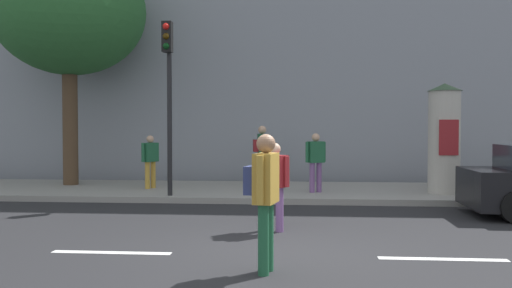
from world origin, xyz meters
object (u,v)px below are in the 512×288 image
at_px(street_tree, 69,11).
at_px(pedestrian_with_bag, 264,190).
at_px(pedestrian_in_light_jacket, 316,158).
at_px(pedestrian_tallest, 443,156).
at_px(poster_column, 444,138).
at_px(pedestrian_in_red_top, 150,158).
at_px(pedestrian_near_pole, 262,150).
at_px(traffic_light, 168,79).
at_px(pedestrian_with_backpack, 275,179).

height_order(street_tree, pedestrian_with_bag, street_tree).
bearing_deg(street_tree, pedestrian_in_light_jacket, -9.99).
distance_m(street_tree, pedestrian_tallest, 11.68).
bearing_deg(pedestrian_with_bag, poster_column, 59.88).
xyz_separation_m(pedestrian_in_light_jacket, pedestrian_tallest, (3.63, 1.36, -0.00)).
relative_size(poster_column, pedestrian_in_red_top, 1.92).
relative_size(pedestrian_in_red_top, pedestrian_tallest, 0.97).
bearing_deg(pedestrian_near_pole, pedestrian_in_light_jacket, -45.00).
height_order(traffic_light, pedestrian_tallest, traffic_light).
bearing_deg(pedestrian_in_light_jacket, pedestrian_tallest, 20.49).
relative_size(pedestrian_in_light_jacket, pedestrian_near_pole, 0.88).
xyz_separation_m(poster_column, pedestrian_with_bag, (-4.20, -7.24, -0.53)).
bearing_deg(pedestrian_with_bag, pedestrian_in_red_top, 115.71).
bearing_deg(traffic_light, pedestrian_in_light_jacket, 16.00).
relative_size(pedestrian_with_bag, pedestrian_near_pole, 1.01).
height_order(pedestrian_in_red_top, pedestrian_tallest, pedestrian_tallest).
relative_size(street_tree, pedestrian_in_light_jacket, 4.56).
distance_m(poster_column, pedestrian_with_backpack, 6.22).
height_order(pedestrian_with_backpack, pedestrian_near_pole, pedestrian_near_pole).
distance_m(pedestrian_in_light_jacket, pedestrian_near_pole, 2.18).
bearing_deg(poster_column, traffic_light, -170.88).
distance_m(poster_column, pedestrian_in_light_jacket, 3.36).
xyz_separation_m(pedestrian_tallest, pedestrian_near_pole, (-5.17, 0.18, 0.16)).
bearing_deg(traffic_light, poster_column, 9.12).
bearing_deg(street_tree, pedestrian_with_backpack, -42.10).
height_order(pedestrian_in_red_top, pedestrian_near_pole, pedestrian_near_pole).
height_order(pedestrian_with_bag, pedestrian_near_pole, pedestrian_near_pole).
distance_m(pedestrian_with_bag, pedestrian_tallest, 9.66).
xyz_separation_m(street_tree, pedestrian_with_bag, (6.35, -8.45, -4.24)).
bearing_deg(pedestrian_near_pole, pedestrian_in_red_top, -161.65).
xyz_separation_m(traffic_light, pedestrian_near_pole, (2.13, 2.59, -1.84)).
relative_size(pedestrian_in_light_jacket, pedestrian_tallest, 1.01).
relative_size(poster_column, pedestrian_tallest, 1.85).
height_order(pedestrian_with_backpack, pedestrian_in_light_jacket, pedestrian_in_light_jacket).
bearing_deg(pedestrian_tallest, pedestrian_in_red_top, -174.20).
bearing_deg(pedestrian_with_backpack, pedestrian_with_bag, -90.18).
bearing_deg(pedestrian_with_bag, street_tree, 126.93).
bearing_deg(pedestrian_in_red_top, pedestrian_tallest, 5.80).
height_order(traffic_light, pedestrian_in_red_top, traffic_light).
bearing_deg(pedestrian_in_red_top, traffic_light, -59.59).
relative_size(street_tree, pedestrian_near_pole, 4.03).
xyz_separation_m(poster_column, pedestrian_in_light_jacket, (-3.31, -0.07, -0.54)).
relative_size(poster_column, street_tree, 0.40).
bearing_deg(pedestrian_with_backpack, pedestrian_near_pole, 96.23).
xyz_separation_m(poster_column, street_tree, (-10.56, 1.21, 3.71)).
relative_size(street_tree, pedestrian_tallest, 4.61).
bearing_deg(pedestrian_in_red_top, pedestrian_with_backpack, -53.36).
bearing_deg(pedestrian_in_red_top, street_tree, 164.11).
distance_m(traffic_light, pedestrian_near_pole, 3.83).
height_order(traffic_light, pedestrian_in_light_jacket, traffic_light).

